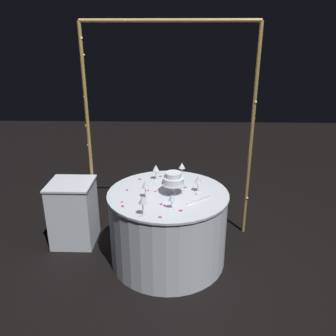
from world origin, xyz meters
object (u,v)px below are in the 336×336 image
main_table (168,227)px  wine_glass_2 (143,201)px  wine_glass_0 (198,180)px  wine_glass_3 (156,168)px  side_table (73,212)px  wine_glass_1 (182,166)px  cake_knife (198,200)px  tiered_cake (173,180)px  wine_glass_4 (172,198)px  decorative_arch (170,107)px  wine_glass_5 (145,185)px

main_table → wine_glass_2: bearing=-113.4°
wine_glass_0 → wine_glass_3: 0.50m
side_table → wine_glass_2: bearing=-41.6°
wine_glass_1 → side_table: bearing=-176.4°
cake_knife → main_table: bearing=149.2°
tiered_cake → wine_glass_3: size_ratio=1.37×
side_table → wine_glass_4: wine_glass_4 is taller
decorative_arch → side_table: (-1.02, -0.25, -1.08)m
decorative_arch → wine_glass_2: decorative_arch is taller
wine_glass_0 → wine_glass_1: size_ratio=0.96×
wine_glass_4 → decorative_arch: bearing=92.8°
wine_glass_3 → decorative_arch: bearing=60.0°
wine_glass_3 → wine_glass_0: bearing=-34.2°
wine_glass_3 → wine_glass_5: bearing=-98.8°
main_table → cake_knife: (0.27, -0.16, 0.37)m
wine_glass_1 → wine_glass_0: bearing=-65.8°
main_table → cake_knife: bearing=-30.8°
decorative_arch → wine_glass_0: decorative_arch is taller
wine_glass_5 → cake_knife: (0.47, -0.04, -0.12)m
side_table → wine_glass_0: bearing=-11.3°
decorative_arch → cake_knife: size_ratio=9.24×
wine_glass_5 → tiered_cake: bearing=21.7°
wine_glass_4 → tiered_cake: bearing=88.4°
tiered_cake → main_table: bearing=158.7°
wine_glass_4 → wine_glass_5: size_ratio=0.79×
side_table → wine_glass_4: bearing=-29.9°
wine_glass_2 → wine_glass_5: (-0.01, 0.32, -0.00)m
decorative_arch → wine_glass_3: size_ratio=14.03×
tiered_cake → wine_glass_2: tiered_cake is taller
wine_glass_0 → wine_glass_3: wine_glass_3 is taller
wine_glass_0 → wine_glass_4: 0.43m
wine_glass_1 → wine_glass_5: 0.59m
wine_glass_5 → cake_knife: 0.49m
wine_glass_1 → wine_glass_3: size_ratio=1.04×
main_table → tiered_cake: size_ratio=5.19×
wine_glass_1 → cake_knife: 0.56m
wine_glass_1 → wine_glass_2: bearing=-111.8°
decorative_arch → wine_glass_1: (0.13, -0.18, -0.57)m
decorative_arch → wine_glass_2: 1.15m
wine_glass_5 → cake_knife: size_ratio=0.70×
cake_knife → tiered_cake: bearing=147.3°
wine_glass_0 → cake_knife: (-0.01, -0.20, -0.11)m
wine_glass_0 → wine_glass_4: wine_glass_0 is taller
wine_glass_5 → cake_knife: bearing=-5.1°
tiered_cake → wine_glass_4: size_ratio=1.62×
tiered_cake → wine_glass_5: tiered_cake is taller
tiered_cake → wine_glass_0: 0.24m
decorative_arch → main_table: size_ratio=1.98×
tiered_cake → side_table: bearing=163.7°
wine_glass_4 → side_table: bearing=150.1°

